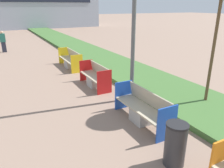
% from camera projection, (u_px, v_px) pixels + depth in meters
% --- Properties ---
extents(planter_grass_strip, '(2.80, 120.00, 0.18)m').
position_uv_depth(planter_grass_strip, '(127.00, 71.00, 11.27)').
color(planter_grass_strip, '#426B33').
rests_on(planter_grass_strip, ground).
extents(building_backdrop, '(18.22, 7.36, 7.92)m').
position_uv_depth(building_backdrop, '(36.00, 1.00, 34.25)').
color(building_backdrop, '#939EAD').
rests_on(building_backdrop, ground).
extents(bench_blue_frame, '(0.65, 2.18, 0.94)m').
position_uv_depth(bench_blue_frame, '(143.00, 110.00, 6.39)').
color(bench_blue_frame, '#ADA8A0').
rests_on(bench_blue_frame, ground).
extents(bench_red_frame, '(0.65, 1.96, 0.94)m').
position_uv_depth(bench_red_frame, '(95.00, 78.00, 9.27)').
color(bench_red_frame, '#ADA8A0').
rests_on(bench_red_frame, ground).
extents(bench_yellow_frame, '(0.65, 2.40, 0.94)m').
position_uv_depth(bench_yellow_frame, '(71.00, 61.00, 12.11)').
color(bench_yellow_frame, '#ADA8A0').
rests_on(bench_yellow_frame, ground).
extents(litter_bin, '(0.47, 0.47, 0.98)m').
position_uv_depth(litter_bin, '(175.00, 144.00, 4.61)').
color(litter_bin, '#2D2D30').
rests_on(litter_bin, ground).
extents(pedestrian_walking, '(0.53, 0.24, 1.56)m').
position_uv_depth(pedestrian_walking, '(3.00, 42.00, 16.03)').
color(pedestrian_walking, '#232633').
rests_on(pedestrian_walking, ground).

